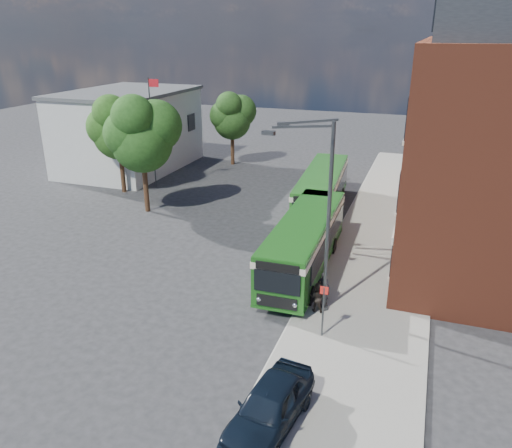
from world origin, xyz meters
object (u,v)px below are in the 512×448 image
at_px(bus_front, 304,240).
at_px(bus_rear, 322,187).
at_px(street_lamp, 321,216).
at_px(parked_car, 270,406).

xyz_separation_m(bus_front, bus_rear, (-1.20, 9.81, 0.00)).
distance_m(street_lamp, parked_car, 8.83).
xyz_separation_m(street_lamp, bus_front, (-1.64, 3.98, -2.96)).
distance_m(bus_front, bus_rear, 9.89).
bearing_deg(bus_front, street_lamp, -67.64).
bearing_deg(parked_car, street_lamp, 99.64).
height_order(bus_front, bus_rear, same).
bearing_deg(bus_front, parked_car, -81.00).
bearing_deg(bus_rear, street_lamp, -78.37).
relative_size(street_lamp, bus_rear, 0.77).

